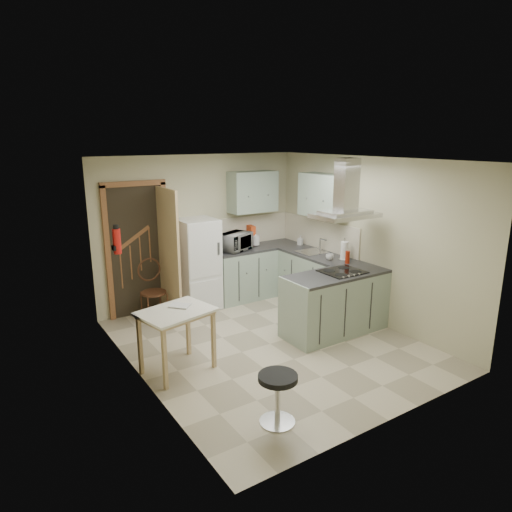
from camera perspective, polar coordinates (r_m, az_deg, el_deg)
floor at (r=6.42m, az=1.78°, el=-10.91°), size 4.20×4.20×0.00m
ceiling at (r=5.80m, az=1.98°, el=11.96°), size 4.20×4.20×0.00m
back_wall at (r=7.76m, az=-7.03°, el=3.25°), size 3.60×0.00×3.60m
left_wall at (r=5.21m, az=-14.61°, el=-2.82°), size 0.00×4.20×4.20m
right_wall at (r=7.15m, az=13.81°, el=1.94°), size 0.00×4.20×4.20m
doorway at (r=7.37m, az=-14.57°, el=0.68°), size 1.10×0.12×2.10m
fridge at (r=7.53m, az=-7.27°, el=-1.03°), size 0.60×0.60×1.50m
counter_back at (r=8.01m, az=-1.66°, el=-2.19°), size 1.08×0.60×0.90m
counter_right at (r=7.95m, az=6.08°, el=-2.41°), size 0.60×1.95×0.90m
splashback at (r=8.23m, az=-0.96°, el=3.30°), size 1.68×0.02×0.50m
wall_cabinet_back at (r=7.98m, az=-0.41°, el=8.03°), size 0.85×0.35×0.70m
wall_cabinet_right at (r=7.53m, az=8.44°, el=7.48°), size 0.35×0.90×0.70m
peninsula at (r=6.72m, az=9.93°, el=-5.79°), size 1.55×0.65×0.90m
hob at (r=6.64m, az=10.74°, el=-1.92°), size 0.58×0.50×0.01m
extractor_hood at (r=6.46m, az=11.08°, el=5.02°), size 0.90×0.55×0.10m
sink at (r=7.69m, az=6.99°, el=0.52°), size 0.45×0.40×0.01m
fire_extinguisher at (r=6.00m, az=-17.00°, el=1.77°), size 0.10×0.10×0.32m
drop_leaf_table at (r=5.67m, az=-9.82°, el=-10.41°), size 0.95×0.79×0.78m
bentwood_chair at (r=7.26m, az=-12.66°, el=-4.50°), size 0.39×0.39×0.87m
stool at (r=4.73m, az=2.72°, el=-17.38°), size 0.40×0.40×0.53m
microwave at (r=7.74m, az=-2.59°, el=1.80°), size 0.64×0.55×0.30m
kettle at (r=8.06m, az=-0.05°, el=2.00°), size 0.18×0.18×0.20m
cereal_box at (r=8.15m, az=-0.66°, el=2.64°), size 0.12×0.24×0.34m
soap_bottle at (r=8.17m, az=5.55°, el=1.98°), size 0.10×0.10×0.17m
paper_towel at (r=7.27m, az=10.99°, el=0.69°), size 0.12×0.12×0.30m
cup at (r=7.24m, az=9.19°, el=-0.13°), size 0.15×0.15×0.09m
red_bottle at (r=7.08m, az=11.36°, el=-0.16°), size 0.08×0.08×0.19m
book at (r=5.54m, az=-9.89°, el=-6.02°), size 0.29×0.29×0.11m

